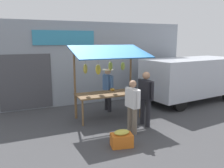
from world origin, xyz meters
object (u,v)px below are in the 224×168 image
shopper_in_striped_shirt (132,103)px  produce_crate_near (122,139)px  market_stall (109,74)px  vendor_with_sunhat (108,86)px  parked_van (189,76)px  shopper_with_ponytail (146,95)px

shopper_in_striped_shirt → produce_crate_near: (0.67, 0.67, -0.69)m
market_stall → shopper_in_striped_shirt: (-0.11, 1.49, -0.65)m
vendor_with_sunhat → shopper_in_striped_shirt: 2.23m
parked_van → produce_crate_near: bearing=24.2°
vendor_with_sunhat → parked_van: size_ratio=0.35×
market_stall → parked_van: bearing=-171.8°
shopper_with_ponytail → shopper_in_striped_shirt: size_ratio=1.11×
market_stall → vendor_with_sunhat: 0.97m
market_stall → produce_crate_near: 2.61m
parked_van → vendor_with_sunhat: bearing=-9.1°
shopper_with_ponytail → shopper_in_striped_shirt: shopper_with_ponytail is taller
shopper_with_ponytail → produce_crate_near: size_ratio=2.88×
shopper_with_ponytail → shopper_in_striped_shirt: (0.65, 0.34, -0.12)m
vendor_with_sunhat → shopper_with_ponytail: shopper_with_ponytail is taller
parked_van → produce_crate_near: 5.41m
vendor_with_sunhat → shopper_in_striped_shirt: (0.17, 2.22, -0.07)m
shopper_with_ponytail → parked_van: size_ratio=0.37×
vendor_with_sunhat → parked_van: bearing=84.4°
produce_crate_near → vendor_with_sunhat: bearing=-106.1°
shopper_with_ponytail → shopper_in_striped_shirt: 0.74m
market_stall → produce_crate_near: bearing=75.5°
shopper_with_ponytail → produce_crate_near: shopper_with_ponytail is taller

